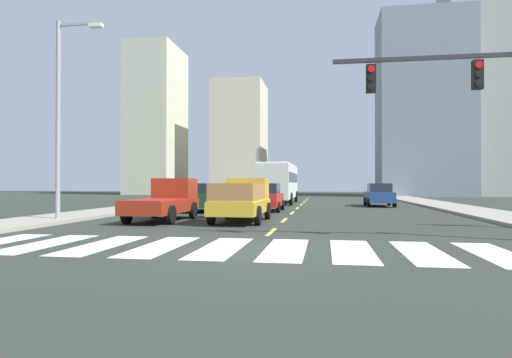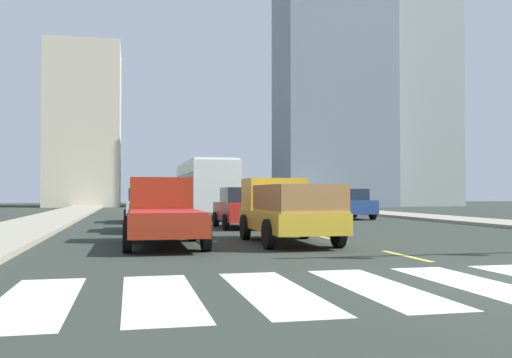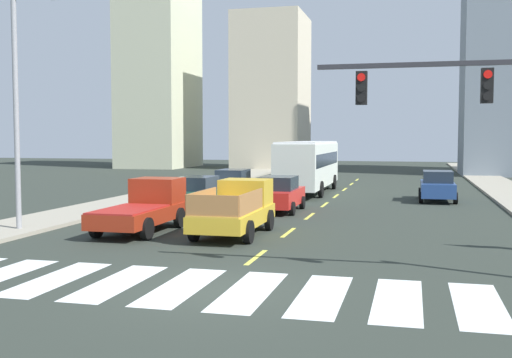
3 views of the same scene
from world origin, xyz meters
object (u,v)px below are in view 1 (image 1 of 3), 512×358
Objects in this scene: sedan_near_right at (266,197)px; streetlight_left at (61,111)px; pickup_stakebed at (243,200)px; pickup_dark at (166,200)px; sedan_mid at (202,197)px; sedan_far at (379,195)px; city_bus at (279,181)px; sedan_near_left at (224,195)px.

streetlight_left is (-8.04, -8.84, 4.11)m from sedan_near_right.
pickup_stakebed is 1.18× the size of sedan_near_right.
pickup_dark is 1.18× the size of sedan_mid.
sedan_mid is at bearing -143.84° from sedan_far.
streetlight_left reaches higher than sedan_near_right.
streetlight_left is at bearing -156.61° from pickup_dark.
pickup_stakebed is 7.14m from sedan_near_right.
city_bus reaches higher than sedan_far.
pickup_stakebed reaches higher than sedan_mid.
sedan_mid is at bearing 61.27° from streetlight_left.
sedan_far is at bearing -22.39° from city_bus.
pickup_stakebed is at bearing -75.46° from sedan_near_left.
city_bus is at bearing 67.88° from streetlight_left.
sedan_near_left is 6.86m from sedan_near_right.
pickup_stakebed is 7.10m from sedan_mid.
streetlight_left reaches higher than sedan_mid.
sedan_far is at bearing 4.32° from sedan_near_left.
city_bus is 6.04m from sedan_near_left.
sedan_near_left is at bearing 93.75° from pickup_dark.
sedan_far is at bearing 54.18° from pickup_dark.
streetlight_left is at bearing -108.10° from sedan_near_left.
sedan_near_left is (-3.84, 12.76, -0.08)m from pickup_stakebed.
city_bus is 11.95m from sedan_mid.
city_bus is 2.45× the size of sedan_near_left.
city_bus is 8.64m from sedan_far.
pickup_stakebed is 1.18× the size of sedan_mid.
sedan_mid is 9.77m from streetlight_left.
sedan_mid is at bearing 120.94° from pickup_stakebed.
sedan_near_right is (0.26, -10.30, -1.09)m from city_bus.
pickup_dark is 1.18× the size of sedan_near_left.
sedan_mid is 1.00× the size of sedan_near_right.
city_bus is 2.45× the size of sedan_near_right.
pickup_dark is at bearing -86.73° from sedan_mid.
sedan_near_right is (-7.63, -6.95, 0.00)m from sedan_far.
sedan_near_right is at bearing 88.94° from pickup_stakebed.
sedan_far and sedan_mid have the same top height.
sedan_mid is 6.69m from sedan_near_left.
sedan_near_left is at bearing 94.13° from sedan_mid.
streetlight_left is at bearing -111.49° from city_bus.
sedan_far is 10.32m from sedan_near_right.
city_bus is at bearing 49.67° from sedan_near_left.
sedan_far is at bearing 60.91° from pickup_stakebed.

